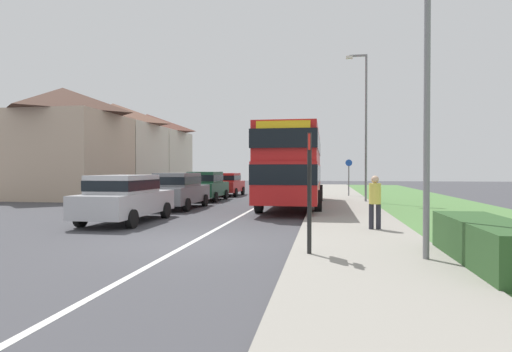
% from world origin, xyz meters
% --- Properties ---
extents(ground_plane, '(120.00, 120.00, 0.00)m').
position_xyz_m(ground_plane, '(0.00, 0.00, 0.00)').
color(ground_plane, '#424247').
extents(lane_marking_centre, '(0.14, 60.00, 0.01)m').
position_xyz_m(lane_marking_centre, '(0.00, 8.00, 0.00)').
color(lane_marking_centre, silver).
rests_on(lane_marking_centre, ground_plane).
extents(pavement_near_side, '(3.20, 68.00, 0.12)m').
position_xyz_m(pavement_near_side, '(4.20, 6.00, 0.06)').
color(pavement_near_side, gray).
rests_on(pavement_near_side, ground_plane).
extents(grass_verge_seaward, '(6.00, 68.00, 0.08)m').
position_xyz_m(grass_verge_seaward, '(8.50, 6.00, 0.04)').
color(grass_verge_seaward, '#517F42').
rests_on(grass_verge_seaward, ground_plane).
extents(roadside_hedge, '(1.10, 3.71, 0.90)m').
position_xyz_m(roadside_hedge, '(6.30, -1.79, 0.45)').
color(roadside_hedge, '#2D5128').
rests_on(roadside_hedge, ground_plane).
extents(double_decker_bus, '(2.80, 10.38, 3.70)m').
position_xyz_m(double_decker_bus, '(1.79, 10.43, 2.14)').
color(double_decker_bus, red).
rests_on(double_decker_bus, ground_plane).
extents(parked_car_silver, '(1.95, 4.56, 1.65)m').
position_xyz_m(parked_car_silver, '(-3.52, 3.57, 0.91)').
color(parked_car_silver, '#B7B7BC').
rests_on(parked_car_silver, ground_plane).
extents(parked_car_grey, '(1.88, 4.48, 1.69)m').
position_xyz_m(parked_car_grey, '(-3.48, 8.83, 0.93)').
color(parked_car_grey, slate).
rests_on(parked_car_grey, ground_plane).
extents(parked_car_dark_green, '(1.97, 4.10, 1.72)m').
position_xyz_m(parked_car_dark_green, '(-3.65, 13.99, 0.94)').
color(parked_car_dark_green, '#19472D').
rests_on(parked_car_dark_green, ground_plane).
extents(parked_car_red, '(2.01, 4.08, 1.60)m').
position_xyz_m(parked_car_red, '(-3.55, 18.84, 0.89)').
color(parked_car_red, '#B21E1E').
rests_on(parked_car_red, ground_plane).
extents(pedestrian_at_stop, '(0.34, 0.34, 1.67)m').
position_xyz_m(pedestrian_at_stop, '(4.74, 2.44, 0.98)').
color(pedestrian_at_stop, '#23232D').
rests_on(pedestrian_at_stop, ground_plane).
extents(bus_stop_sign, '(0.09, 0.52, 2.60)m').
position_xyz_m(bus_stop_sign, '(3.00, -1.41, 1.54)').
color(bus_stop_sign, black).
rests_on(bus_stop_sign, ground_plane).
extents(cycle_route_sign, '(0.44, 0.08, 2.52)m').
position_xyz_m(cycle_route_sign, '(4.87, 18.32, 1.43)').
color(cycle_route_sign, slate).
rests_on(cycle_route_sign, ground_plane).
extents(street_lamp_near, '(1.14, 0.20, 6.77)m').
position_xyz_m(street_lamp_near, '(5.13, -1.56, 3.92)').
color(street_lamp_near, slate).
rests_on(street_lamp_near, ground_plane).
extents(street_lamp_mid, '(1.14, 0.20, 8.09)m').
position_xyz_m(street_lamp_mid, '(5.42, 13.40, 4.60)').
color(street_lamp_mid, slate).
rests_on(street_lamp_mid, ground_plane).
extents(house_terrace_far_side, '(6.83, 19.24, 7.10)m').
position_xyz_m(house_terrace_far_side, '(-13.28, 20.96, 3.55)').
color(house_terrace_far_side, '#C1A88E').
rests_on(house_terrace_far_side, ground_plane).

